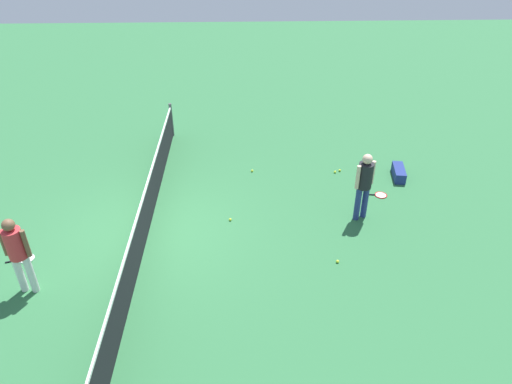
% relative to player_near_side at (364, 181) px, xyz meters
% --- Properties ---
extents(ground_plane, '(40.00, 40.00, 0.00)m').
position_rel_player_near_side_xyz_m(ground_plane, '(-0.39, 4.95, -1.01)').
color(ground_plane, '#2D6B3D').
extents(court_net, '(10.09, 0.09, 1.07)m').
position_rel_player_near_side_xyz_m(court_net, '(-0.39, 4.95, -0.51)').
color(court_net, '#4C4C51').
rests_on(court_net, ground_plane).
extents(player_near_side, '(0.46, 0.50, 1.70)m').
position_rel_player_near_side_xyz_m(player_near_side, '(0.00, 0.00, 0.00)').
color(player_near_side, navy).
rests_on(player_near_side, ground_plane).
extents(player_far_side, '(0.37, 0.53, 1.70)m').
position_rel_player_near_side_xyz_m(player_far_side, '(-2.20, 6.96, 0.00)').
color(player_far_side, white).
rests_on(player_far_side, ground_plane).
extents(tennis_racket_near_player, '(0.34, 0.60, 0.03)m').
position_rel_player_near_side_xyz_m(tennis_racket_near_player, '(0.93, -0.73, -1.00)').
color(tennis_racket_near_player, red).
rests_on(tennis_racket_near_player, ground_plane).
extents(tennis_racket_far_player, '(0.39, 0.61, 0.03)m').
position_rel_player_near_side_xyz_m(tennis_racket_far_player, '(-1.27, 7.41, -1.00)').
color(tennis_racket_far_player, white).
rests_on(tennis_racket_far_player, ground_plane).
extents(tennis_ball_near_player, '(0.07, 0.07, 0.07)m').
position_rel_player_near_side_xyz_m(tennis_ball_near_player, '(2.24, 2.50, -0.98)').
color(tennis_ball_near_player, '#C6E033').
rests_on(tennis_ball_near_player, ground_plane).
extents(tennis_ball_by_net, '(0.07, 0.07, 0.07)m').
position_rel_player_near_side_xyz_m(tennis_ball_by_net, '(2.18, 0.07, -0.98)').
color(tennis_ball_by_net, '#C6E033').
rests_on(tennis_ball_by_net, ground_plane).
extents(tennis_ball_midcourt, '(0.07, 0.07, 0.07)m').
position_rel_player_near_side_xyz_m(tennis_ball_midcourt, '(-0.03, 3.08, -0.98)').
color(tennis_ball_midcourt, '#C6E033').
rests_on(tennis_ball_midcourt, ground_plane).
extents(tennis_ball_baseline, '(0.07, 0.07, 0.07)m').
position_rel_player_near_side_xyz_m(tennis_ball_baseline, '(-1.60, 0.81, -0.98)').
color(tennis_ball_baseline, '#C6E033').
rests_on(tennis_ball_baseline, ground_plane).
extents(tennis_ball_stray_left, '(0.07, 0.07, 0.07)m').
position_rel_player_near_side_xyz_m(tennis_ball_stray_left, '(2.10, 0.22, -0.98)').
color(tennis_ball_stray_left, '#C6E033').
rests_on(tennis_ball_stray_left, ground_plane).
extents(equipment_bag, '(0.83, 0.39, 0.28)m').
position_rel_player_near_side_xyz_m(equipment_bag, '(1.86, -1.46, -0.87)').
color(equipment_bag, navy).
rests_on(equipment_bag, ground_plane).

